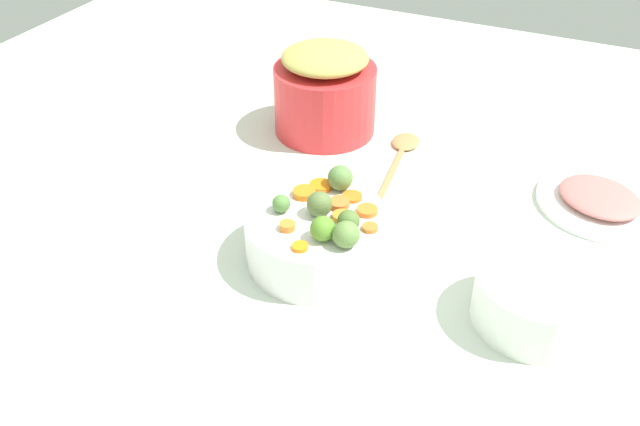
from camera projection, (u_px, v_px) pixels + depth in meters
name	position (u px, v px, depth m)	size (l,w,h in m)	color
tabletop	(312.00, 270.00, 1.15)	(2.40, 2.40, 0.02)	silver
serving_bowl_carrots	(320.00, 239.00, 1.14)	(0.24, 0.24, 0.09)	white
metal_pot	(325.00, 100.00, 1.48)	(0.22, 0.22, 0.15)	red
stuffing_mound	(325.00, 58.00, 1.42)	(0.18, 0.18, 0.05)	tan
carrot_slice_0	(339.00, 203.00, 1.13)	(0.03, 0.03, 0.01)	orange
carrot_slice_1	(304.00, 193.00, 1.16)	(0.04, 0.04, 0.01)	orange
carrot_slice_2	(367.00, 211.00, 1.12)	(0.03, 0.03, 0.01)	orange
carrot_slice_3	(370.00, 228.00, 1.08)	(0.03, 0.03, 0.01)	orange
carrot_slice_4	(320.00, 186.00, 1.18)	(0.04, 0.04, 0.01)	orange
carrot_slice_5	(342.00, 216.00, 1.11)	(0.03, 0.03, 0.01)	orange
carrot_slice_6	(287.00, 226.00, 1.08)	(0.03, 0.03, 0.01)	orange
carrot_slice_7	(352.00, 197.00, 1.15)	(0.03, 0.03, 0.01)	orange
carrot_slice_8	(300.00, 247.00, 1.05)	(0.03, 0.03, 0.01)	orange
brussels_sprout_0	(349.00, 221.00, 1.07)	(0.04, 0.04, 0.04)	#4E6D31
brussels_sprout_1	(342.00, 178.00, 1.17)	(0.04, 0.04, 0.04)	#587F40
brussels_sprout_2	(346.00, 234.00, 1.04)	(0.04, 0.04, 0.04)	#5F8340
brussels_sprout_3	(281.00, 204.00, 1.12)	(0.03, 0.03, 0.03)	#53843D
brussels_sprout_4	(317.00, 203.00, 1.11)	(0.04, 0.04, 0.04)	#566E39
brussels_sprout_5	(323.00, 229.00, 1.06)	(0.04, 0.04, 0.04)	#558929
wooden_spoon	(401.00, 152.00, 1.43)	(0.07, 0.32, 0.01)	#BC7E4C
casserole_dish	(537.00, 299.00, 1.02)	(0.19, 0.19, 0.08)	white
ham_plate	(604.00, 203.00, 1.29)	(0.25, 0.25, 0.01)	white
ham_slice_main	(600.00, 197.00, 1.27)	(0.16, 0.14, 0.02)	#CA6D68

